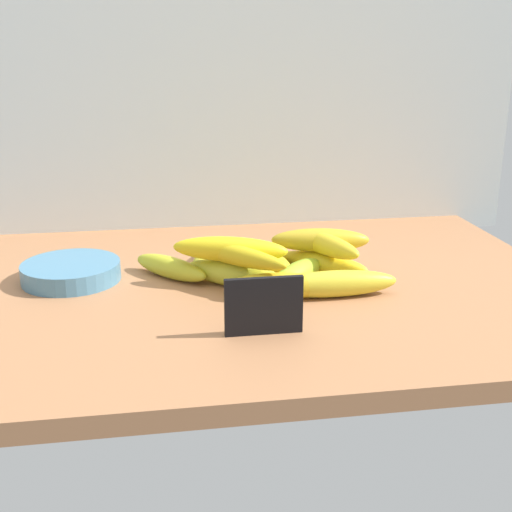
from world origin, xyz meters
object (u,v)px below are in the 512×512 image
Objects in this scene: fruit_bowl at (71,272)px; banana_0 at (280,286)px; banana_5 at (296,275)px; chalkboard_sign at (264,308)px; banana_2 at (235,274)px; banana_11 at (325,244)px; banana_6 at (269,259)px; banana_1 at (334,284)px; banana_9 at (230,249)px; banana_7 at (208,257)px; banana_10 at (320,240)px; banana_4 at (171,267)px; banana_8 at (234,255)px.

banana_0 reaches higher than fruit_bowl.
fruit_bowl is 1.11× the size of banana_5.
chalkboard_sign is 0.59× the size of banana_2.
banana_0 is at bearing -127.78° from banana_5.
banana_11 is at bearing 56.98° from chalkboard_sign.
banana_1 is at bearing -61.84° from banana_6.
banana_1 reaches higher than banana_5.
banana_9 is 1.18× the size of banana_11.
chalkboard_sign is 39.33cm from fruit_bowl.
fruit_bowl is at bearing 166.09° from banana_5.
banana_1 is 18.06cm from banana_9.
fruit_bowl is (-28.83, 26.65, -2.28)cm from chalkboard_sign.
banana_7 is 1.20× the size of banana_11.
chalkboard_sign reaches higher than banana_6.
banana_2 is (27.34, -7.42, 0.58)cm from fruit_bowl.
chalkboard_sign is 27.72cm from banana_6.
banana_10 is (8.58, -2.98, 4.03)cm from banana_6.
banana_0 and banana_1 have the same top height.
banana_9 reaches higher than banana_1.
banana_0 is (4.89, 12.72, -1.71)cm from chalkboard_sign.
banana_1 is 1.28× the size of banana_4.
banana_1 is at bearing -27.01° from banana_4.
banana_6 is 1.06× the size of banana_11.
banana_0 is (33.73, -13.94, 0.56)cm from fruit_bowl.
banana_0 is at bearing -92.87° from banana_6.
fruit_bowl is at bearing 164.82° from banana_2.
banana_2 is 0.96× the size of banana_7.
banana_9 is at bearing -171.62° from banana_11.
banana_11 is (9.63, 9.63, 3.59)cm from banana_0.
banana_7 is (-5.10, 30.02, -1.96)cm from chalkboard_sign.
banana_9 reaches higher than banana_6.
fruit_bowl is 34.45cm from banana_6.
banana_4 and banana_6 have the same top height.
banana_4 is at bearing 151.00° from banana_9.
chalkboard_sign reaches higher than banana_4.
banana_11 is at bearing 8.38° from banana_9.
banana_7 is at bearing 105.60° from banana_9.
banana_4 is 26.49cm from banana_10.
banana_11 reaches higher than banana_0.
chalkboard_sign is at bearing -116.10° from banana_5.
banana_0 is 9.39cm from banana_8.
banana_8 and banana_11 have the same top height.
banana_11 is at bearing -79.26° from banana_10.
fruit_bowl is 0.97× the size of banana_10.
banana_1 is 12.46cm from banana_10.
banana_7 is at bearing 158.65° from banana_11.
banana_2 is at bearing -15.18° from fruit_bowl.
banana_9 is (2.83, -10.14, 4.50)cm from banana_7.
chalkboard_sign is at bearing -85.55° from banana_2.
banana_6 is (34.45, 0.42, 0.32)cm from fruit_bowl.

